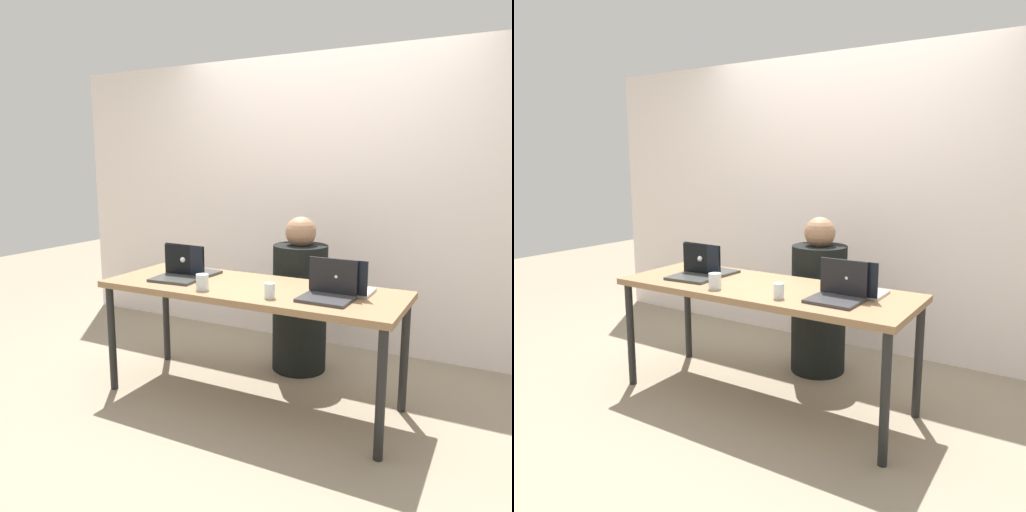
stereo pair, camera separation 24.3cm
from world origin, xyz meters
TOP-DOWN VIEW (x-y plane):
  - ground_plane at (0.00, 0.00)m, footprint 12.00×12.00m
  - back_wall at (0.00, 1.26)m, footprint 4.93×0.10m
  - desk at (0.00, 0.00)m, footprint 1.89×0.68m
  - person_at_center at (0.08, 0.61)m, footprint 0.48×0.48m
  - laptop_back_left at (-0.52, 0.10)m, footprint 0.33×0.27m
  - laptop_back_right at (0.55, 0.10)m, footprint 0.35×0.25m
  - laptop_front_right at (0.53, -0.07)m, footprint 0.29×0.26m
  - laptop_front_left at (-0.51, -0.05)m, footprint 0.31×0.26m
  - water_glass_left at (-0.22, -0.22)m, footprint 0.08×0.08m
  - water_glass_right at (0.23, -0.20)m, footprint 0.06×0.06m

SIDE VIEW (x-z plane):
  - ground_plane at x=0.00m, z-range 0.00..0.00m
  - person_at_center at x=0.08m, z-range -0.06..1.07m
  - desk at x=0.00m, z-range 0.31..1.06m
  - water_glass_right at x=0.23m, z-range 0.75..0.84m
  - water_glass_left at x=-0.22m, z-range 0.75..0.84m
  - laptop_back_right at x=0.55m, z-range 0.69..0.91m
  - laptop_front_left at x=-0.51m, z-range 0.69..0.91m
  - laptop_back_left at x=-0.52m, z-range 0.69..0.91m
  - laptop_front_right at x=0.53m, z-range 0.69..0.91m
  - back_wall at x=0.00m, z-range 0.00..2.37m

